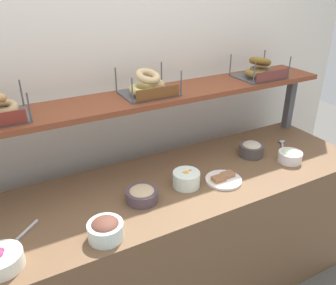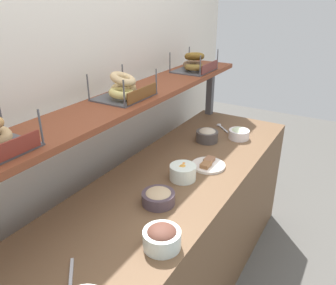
# 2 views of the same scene
# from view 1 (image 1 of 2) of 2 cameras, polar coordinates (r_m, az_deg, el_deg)

# --- Properties ---
(back_wall) EXTENTS (3.59, 0.06, 2.40)m
(back_wall) POSITION_cam_1_polar(r_m,az_deg,el_deg) (2.23, -6.51, 7.77)
(back_wall) COLOR silver
(back_wall) RESTS_ON ground_plane
(deli_counter) EXTENTS (2.39, 0.70, 0.85)m
(deli_counter) POSITION_cam_1_polar(r_m,az_deg,el_deg) (2.19, 0.35, -16.13)
(deli_counter) COLOR brown
(deli_counter) RESTS_ON ground_plane
(shelf_riser_right) EXTENTS (0.05, 0.05, 0.40)m
(shelf_riser_right) POSITION_cam_1_polar(r_m,az_deg,el_deg) (2.69, 19.23, 6.34)
(shelf_riser_right) COLOR #4C4C51
(shelf_riser_right) RESTS_ON deli_counter
(upper_shelf) EXTENTS (2.35, 0.32, 0.03)m
(upper_shelf) POSITION_cam_1_polar(r_m,az_deg,el_deg) (1.96, -3.43, 7.35)
(upper_shelf) COLOR brown
(upper_shelf) RESTS_ON shelf_riser_left
(bowl_scallion_spread) EXTENTS (0.14, 0.14, 0.08)m
(bowl_scallion_spread) POSITION_cam_1_polar(r_m,az_deg,el_deg) (2.25, 19.30, -2.04)
(bowl_scallion_spread) COLOR white
(bowl_scallion_spread) RESTS_ON deli_counter
(bowl_fruit_salad) EXTENTS (0.15, 0.15, 0.09)m
(bowl_fruit_salad) POSITION_cam_1_polar(r_m,az_deg,el_deg) (1.89, 3.00, -5.92)
(bowl_fruit_salad) COLOR white
(bowl_fruit_salad) RESTS_ON deli_counter
(bowl_hummus) EXTENTS (0.16, 0.16, 0.07)m
(bowl_hummus) POSITION_cam_1_polar(r_m,az_deg,el_deg) (1.78, -4.27, -8.42)
(bowl_hummus) COLOR #4C3D47
(bowl_hummus) RESTS_ON deli_counter
(bowl_beet_salad) EXTENTS (0.17, 0.17, 0.08)m
(bowl_beet_salad) POSITION_cam_1_polar(r_m,az_deg,el_deg) (1.57, -25.59, -16.90)
(bowl_beet_salad) COLOR white
(bowl_beet_salad) RESTS_ON deli_counter
(bowl_chocolate_spread) EXTENTS (0.16, 0.16, 0.10)m
(bowl_chocolate_spread) POSITION_cam_1_polar(r_m,az_deg,el_deg) (1.57, -10.16, -13.71)
(bowl_chocolate_spread) COLOR white
(bowl_chocolate_spread) RESTS_ON deli_counter
(bowl_tuna_salad) EXTENTS (0.15, 0.15, 0.09)m
(bowl_tuna_salad) POSITION_cam_1_polar(r_m,az_deg,el_deg) (2.25, 13.44, -1.01)
(bowl_tuna_salad) COLOR #48413F
(bowl_tuna_salad) RESTS_ON deli_counter
(serving_plate_white) EXTENTS (0.20, 0.20, 0.04)m
(serving_plate_white) POSITION_cam_1_polar(r_m,az_deg,el_deg) (1.97, 9.02, -5.95)
(serving_plate_white) COLOR white
(serving_plate_white) RESTS_ON deli_counter
(serving_spoon_near_plate) EXTENTS (0.14, 0.13, 0.01)m
(serving_spoon_near_plate) POSITION_cam_1_polar(r_m,az_deg,el_deg) (1.70, -23.02, -13.94)
(serving_spoon_near_plate) COLOR #B7B7BC
(serving_spoon_near_plate) RESTS_ON deli_counter
(serving_spoon_by_edge) EXTENTS (0.14, 0.14, 0.01)m
(serving_spoon_by_edge) POSITION_cam_1_polar(r_m,az_deg,el_deg) (2.46, 18.15, -0.22)
(serving_spoon_by_edge) COLOR #B7B7BC
(serving_spoon_by_edge) RESTS_ON deli_counter
(bagel_basket_plain) EXTENTS (0.30, 0.25, 0.14)m
(bagel_basket_plain) POSITION_cam_1_polar(r_m,az_deg,el_deg) (1.96, -3.27, 9.21)
(bagel_basket_plain) COLOR #4C4C51
(bagel_basket_plain) RESTS_ON upper_shelf
(bagel_basket_cinnamon_raisin) EXTENTS (0.30, 0.25, 0.14)m
(bagel_basket_cinnamon_raisin) POSITION_cam_1_polar(r_m,az_deg,el_deg) (2.36, 14.64, 11.35)
(bagel_basket_cinnamon_raisin) COLOR #4C4C51
(bagel_basket_cinnamon_raisin) RESTS_ON upper_shelf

